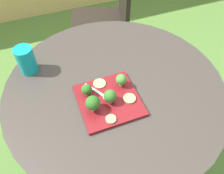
% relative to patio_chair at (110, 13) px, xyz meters
% --- Properties ---
extents(ground_plane, '(12.00, 12.00, 0.00)m').
position_rel_patio_chair_xyz_m(ground_plane, '(-0.30, -0.88, -0.53)').
color(ground_plane, '#4C7533').
extents(patio_table, '(0.99, 0.99, 0.75)m').
position_rel_patio_chair_xyz_m(patio_table, '(-0.30, -0.88, -0.02)').
color(patio_table, '#38332D').
rests_on(patio_table, ground_plane).
extents(patio_chair, '(0.54, 0.54, 0.90)m').
position_rel_patio_chair_xyz_m(patio_chair, '(0.00, 0.00, 0.00)').
color(patio_chair, black).
rests_on(patio_chair, ground_plane).
extents(salad_plate, '(0.25, 0.25, 0.01)m').
position_rel_patio_chair_xyz_m(salad_plate, '(-0.36, -0.95, 0.23)').
color(salad_plate, maroon).
rests_on(salad_plate, patio_table).
extents(drinking_glass, '(0.08, 0.08, 0.13)m').
position_rel_patio_chair_xyz_m(drinking_glass, '(-0.64, -0.65, 0.28)').
color(drinking_glass, '#0F8C93').
rests_on(drinking_glass, patio_table).
extents(fork, '(0.10, 0.14, 0.00)m').
position_rel_patio_chair_xyz_m(fork, '(-0.38, -0.92, 0.24)').
color(fork, silver).
rests_on(fork, salad_plate).
extents(broccoli_floret_0, '(0.05, 0.05, 0.06)m').
position_rel_patio_chair_xyz_m(broccoli_floret_0, '(-0.36, -0.97, 0.27)').
color(broccoli_floret_0, '#99B770').
rests_on(broccoli_floret_0, salad_plate).
extents(broccoli_floret_1, '(0.05, 0.05, 0.06)m').
position_rel_patio_chair_xyz_m(broccoli_floret_1, '(-0.28, -0.90, 0.27)').
color(broccoli_floret_1, '#99B770').
rests_on(broccoli_floret_1, salad_plate).
extents(broccoli_floret_2, '(0.05, 0.05, 0.05)m').
position_rel_patio_chair_xyz_m(broccoli_floret_2, '(-0.43, -0.90, 0.26)').
color(broccoli_floret_2, '#99B770').
rests_on(broccoli_floret_2, salad_plate).
extents(broccoli_floret_3, '(0.06, 0.06, 0.07)m').
position_rel_patio_chair_xyz_m(broccoli_floret_3, '(-0.43, -0.98, 0.28)').
color(broccoli_floret_3, '#99B770').
rests_on(broccoli_floret_3, salad_plate).
extents(cucumber_slice_0, '(0.06, 0.06, 0.01)m').
position_rel_patio_chair_xyz_m(cucumber_slice_0, '(-0.37, -0.86, 0.24)').
color(cucumber_slice_0, '#8EB766').
rests_on(cucumber_slice_0, salad_plate).
extents(cucumber_slice_1, '(0.05, 0.05, 0.01)m').
position_rel_patio_chair_xyz_m(cucumber_slice_1, '(-0.28, -0.98, 0.24)').
color(cucumber_slice_1, '#8EB766').
rests_on(cucumber_slice_1, salad_plate).
extents(cucumber_slice_2, '(0.04, 0.04, 0.01)m').
position_rel_patio_chair_xyz_m(cucumber_slice_2, '(-0.38, -1.05, 0.24)').
color(cucumber_slice_2, '#8EB766').
rests_on(cucumber_slice_2, salad_plate).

